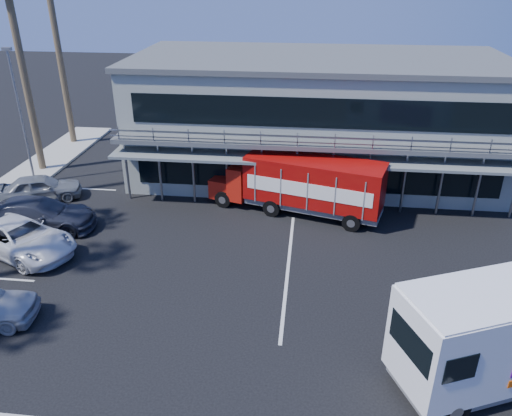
# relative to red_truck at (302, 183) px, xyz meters

# --- Properties ---
(ground) EXTENTS (120.00, 120.00, 0.00)m
(ground) POSITION_rel_red_truck_xyz_m (-2.38, -8.68, -1.73)
(ground) COLOR black
(ground) RESTS_ON ground
(building) EXTENTS (22.40, 12.00, 7.30)m
(building) POSITION_rel_red_truck_xyz_m (0.62, 6.26, 1.93)
(building) COLOR #999E90
(building) RESTS_ON ground
(light_pole_far) EXTENTS (0.50, 0.25, 8.09)m
(light_pole_far) POSITION_rel_red_truck_xyz_m (-16.58, 2.32, 2.77)
(light_pole_far) COLOR gray
(light_pole_far) RESTS_ON ground
(red_truck) EXTENTS (9.59, 4.64, 3.15)m
(red_truck) POSITION_rel_red_truck_xyz_m (0.00, 0.00, 0.00)
(red_truck) COLOR #B2190E
(red_truck) RESTS_ON ground
(white_van) EXTENTS (7.78, 5.20, 3.60)m
(white_van) POSITION_rel_red_truck_xyz_m (6.88, -11.36, 0.18)
(white_van) COLOR white
(white_van) RESTS_ON ground
(parked_car_c) EXTENTS (6.23, 4.67, 1.57)m
(parked_car_c) POSITION_rel_red_truck_xyz_m (-12.83, -5.68, -0.94)
(parked_car_c) COLOR white
(parked_car_c) RESTS_ON ground
(parked_car_d) EXTENTS (5.95, 3.00, 1.66)m
(parked_car_d) POSITION_rel_red_truck_xyz_m (-13.16, -3.43, -0.90)
(parked_car_d) COLOR #2D303D
(parked_car_d) RESTS_ON ground
(parked_car_e) EXTENTS (4.74, 3.34, 1.50)m
(parked_car_e) POSITION_rel_red_truck_xyz_m (-14.81, -0.04, -0.98)
(parked_car_e) COLOR gray
(parked_car_e) RESTS_ON ground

